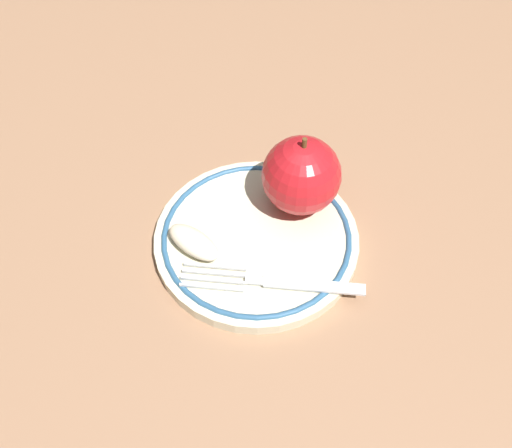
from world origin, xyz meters
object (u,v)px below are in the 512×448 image
object	(u,v)px
plate	(256,240)
apple_red_whole	(301,176)
apple_slice_front	(194,242)
fork	(278,282)

from	to	relation	value
plate	apple_red_whole	world-z (taller)	apple_red_whole
plate	apple_red_whole	size ratio (longest dim) A/B	2.30
apple_slice_front	fork	bearing A→B (deg)	12.28
plate	fork	distance (m)	0.06
apple_slice_front	plate	bearing A→B (deg)	52.70
apple_slice_front	fork	distance (m)	0.09
apple_red_whole	fork	xyz separation A→B (m)	(0.01, 0.11, -0.04)
plate	apple_red_whole	distance (m)	0.08
plate	fork	bearing A→B (deg)	121.26
apple_red_whole	fork	distance (m)	0.11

